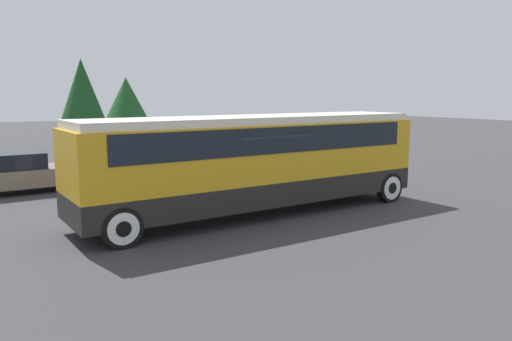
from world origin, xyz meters
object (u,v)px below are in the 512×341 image
parked_car_near (13,173)px  tour_bus (259,155)px  parked_car_mid (145,162)px  parked_car_far (261,160)px

parked_car_near → tour_bus: bearing=-53.3°
parked_car_near → parked_car_mid: parked_car_near is taller
parked_car_near → parked_car_far: size_ratio=1.03×
tour_bus → parked_car_mid: bearing=93.1°
parked_car_near → parked_car_mid: (5.36, 0.52, -0.06)m
tour_bus → parked_car_near: size_ratio=2.38×
tour_bus → parked_car_mid: (-0.46, 8.31, -1.13)m
tour_bus → parked_car_far: bearing=55.0°
tour_bus → parked_car_mid: 8.40m
parked_car_near → parked_car_mid: bearing=5.5°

